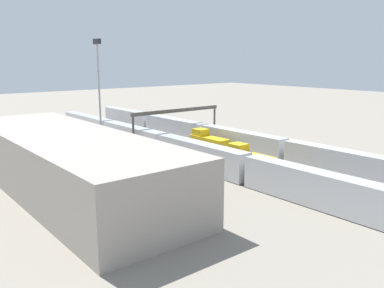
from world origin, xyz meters
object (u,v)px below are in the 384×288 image
object	(u,v)px
train_on_track_0	(234,137)
signal_gantry	(177,115)
maintenance_shed	(67,162)
train_on_track_4	(163,146)
light_mast_1	(99,78)
train_on_track_1	(241,142)
train_on_track_2	(209,144)
train_on_track_3	(249,162)

from	to	relation	value
train_on_track_0	signal_gantry	distance (m)	14.71
maintenance_shed	train_on_track_0	bearing A→B (deg)	-80.50
train_on_track_4	maintenance_shed	distance (m)	25.67
maintenance_shed	light_mast_1	bearing A→B (deg)	-35.19
train_on_track_1	train_on_track_2	size ratio (longest dim) A/B	11.98
train_on_track_0	train_on_track_2	xyz separation A→B (m)	(-2.09, 10.00, 0.10)
train_on_track_4	train_on_track_2	bearing A→B (deg)	-107.00
train_on_track_1	maintenance_shed	size ratio (longest dim) A/B	2.23
light_mast_1	maintenance_shed	size ratio (longest dim) A/B	0.46
light_mast_1	maintenance_shed	xyz separation A→B (m)	(-28.74, 20.27, -11.55)
train_on_track_3	maintenance_shed	world-z (taller)	maintenance_shed
signal_gantry	train_on_track_3	bearing A→B (deg)	169.90
train_on_track_2	train_on_track_4	bearing A→B (deg)	73.00
light_mast_1	train_on_track_4	bearing A→B (deg)	-169.09
train_on_track_0	maintenance_shed	xyz separation A→B (m)	(-7.40, 44.19, 2.49)
train_on_track_4	light_mast_1	distance (m)	24.74
train_on_track_0	train_on_track_1	bearing A→B (deg)	144.86
train_on_track_1	train_on_track_4	world-z (taller)	same
train_on_track_1	train_on_track_3	xyz separation A→B (m)	(-11.61, 10.00, -0.46)
train_on_track_3	train_on_track_0	world-z (taller)	train_on_track_3
train_on_track_2	light_mast_1	distance (m)	30.61
train_on_track_1	train_on_track_4	size ratio (longest dim) A/B	1.25
light_mast_1	maintenance_shed	bearing A→B (deg)	144.81
train_on_track_2	train_on_track_1	bearing A→B (deg)	-135.10
train_on_track_2	signal_gantry	size ratio (longest dim) A/B	0.40
train_on_track_1	train_on_track_0	world-z (taller)	train_on_track_1
train_on_track_2	maintenance_shed	distance (m)	34.68
light_mast_1	signal_gantry	bearing A→B (deg)	-130.69
light_mast_1	train_on_track_2	bearing A→B (deg)	-149.28
train_on_track_4	maintenance_shed	world-z (taller)	maintenance_shed
train_on_track_4	signal_gantry	world-z (taller)	signal_gantry
train_on_track_3	maintenance_shed	bearing A→B (deg)	68.82
train_on_track_0	train_on_track_4	size ratio (longest dim) A/B	1.20
train_on_track_0	light_mast_1	world-z (taller)	light_mast_1
train_on_track_3	light_mast_1	bearing A→B (deg)	12.56
train_on_track_3	train_on_track_4	distance (m)	20.31
train_on_track_2	light_mast_1	world-z (taller)	light_mast_1
train_on_track_1	maintenance_shed	distance (m)	39.24
signal_gantry	light_mast_1	bearing A→B (deg)	49.31
train_on_track_2	maintenance_shed	xyz separation A→B (m)	(-5.31, 34.19, 2.40)
train_on_track_3	signal_gantry	distance (m)	29.00
train_on_track_4	maintenance_shed	xyz separation A→B (m)	(-8.37, 24.19, 1.93)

